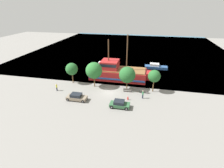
# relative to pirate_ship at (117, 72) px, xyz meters

# --- Properties ---
(ground_plane) EXTENTS (160.00, 160.00, 0.00)m
(ground_plane) POSITION_rel_pirate_ship_xyz_m (-0.31, -8.41, -1.77)
(ground_plane) COLOR gray
(water_surface) EXTENTS (80.00, 80.00, 0.00)m
(water_surface) POSITION_rel_pirate_ship_xyz_m (-0.31, 35.59, -1.77)
(water_surface) COLOR #38667F
(water_surface) RESTS_ON ground
(pirate_ship) EXTENTS (16.00, 5.72, 11.61)m
(pirate_ship) POSITION_rel_pirate_ship_xyz_m (0.00, 0.00, 0.00)
(pirate_ship) COLOR #A31E1E
(pirate_ship) RESTS_ON water_surface
(moored_boat_dockside) EXTENTS (7.90, 2.02, 1.82)m
(moored_boat_dockside) POSITION_rel_pirate_ship_xyz_m (-5.35, 7.71, -1.07)
(moored_boat_dockside) COLOR #2D333D
(moored_boat_dockside) RESTS_ON water_surface
(moored_boat_outer) EXTENTS (6.81, 2.14, 1.59)m
(moored_boat_outer) POSITION_rel_pirate_ship_xyz_m (10.11, 10.31, -1.18)
(moored_boat_outer) COLOR navy
(moored_boat_outer) RESTS_ON water_surface
(parked_car_curb_front) EXTENTS (4.15, 1.92, 1.44)m
(parked_car_curb_front) POSITION_rel_pirate_ship_xyz_m (-6.07, -13.22, -1.06)
(parked_car_curb_front) COLOR #7F705B
(parked_car_curb_front) RESTS_ON ground_plane
(parked_car_curb_mid) EXTENTS (3.83, 1.95, 1.43)m
(parked_car_curb_mid) POSITION_rel_pirate_ship_xyz_m (3.10, -14.09, -1.06)
(parked_car_curb_mid) COLOR #2D5B38
(parked_car_curb_mid) RESTS_ON ground_plane
(fire_hydrant) EXTENTS (0.42, 0.25, 0.76)m
(fire_hydrant) POSITION_rel_pirate_ship_xyz_m (4.31, -10.89, -1.36)
(fire_hydrant) COLOR red
(fire_hydrant) RESTS_ON ground_plane
(bench_promenade_east) EXTENTS (1.91, 0.45, 0.85)m
(bench_promenade_east) POSITION_rel_pirate_ship_xyz_m (7.48, -7.10, -1.33)
(bench_promenade_east) COLOR #4C4742
(bench_promenade_east) RESTS_ON ground_plane
(bench_promenade_west) EXTENTS (1.91, 0.45, 0.85)m
(bench_promenade_west) POSITION_rel_pirate_ship_xyz_m (3.77, -7.27, -1.33)
(bench_promenade_west) COLOR #4C4742
(bench_promenade_west) RESTS_ON ground_plane
(pedestrian_walking_near) EXTENTS (0.32, 0.32, 1.72)m
(pedestrian_walking_near) POSITION_rel_pirate_ship_xyz_m (-12.25, -10.13, -0.90)
(pedestrian_walking_near) COLOR #232838
(pedestrian_walking_near) RESTS_ON ground_plane
(pedestrian_walking_far) EXTENTS (0.32, 0.32, 1.80)m
(pedestrian_walking_far) POSITION_rel_pirate_ship_xyz_m (7.27, -9.55, -0.85)
(pedestrian_walking_far) COLOR #232838
(pedestrian_walking_far) RESTS_ON ground_plane
(tree_row_east) EXTENTS (3.01, 3.01, 5.17)m
(tree_row_east) POSITION_rel_pirate_ship_xyz_m (-10.48, -5.13, 1.88)
(tree_row_east) COLOR brown
(tree_row_east) RESTS_ON ground_plane
(tree_row_mideast) EXTENTS (3.88, 3.88, 6.06)m
(tree_row_mideast) POSITION_rel_pirate_ship_xyz_m (-4.43, -6.13, 2.34)
(tree_row_mideast) COLOR brown
(tree_row_mideast) RESTS_ON ground_plane
(tree_row_midwest) EXTENTS (3.79, 3.79, 5.43)m
(tree_row_midwest) POSITION_rel_pirate_ship_xyz_m (3.35, -5.76, 1.76)
(tree_row_midwest) COLOR brown
(tree_row_midwest) RESTS_ON ground_plane
(tree_row_west) EXTENTS (2.77, 2.77, 5.14)m
(tree_row_west) POSITION_rel_pirate_ship_xyz_m (9.35, -5.81, 1.97)
(tree_row_west) COLOR brown
(tree_row_west) RESTS_ON ground_plane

